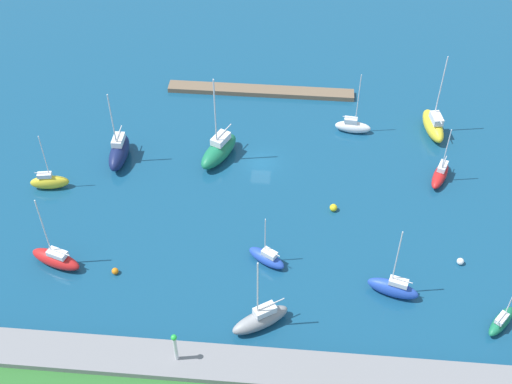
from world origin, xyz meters
TOP-DOWN VIEW (x-y plane):
  - water at (0.00, 0.00)m, footprint 160.00×160.00m
  - pier_dock at (1.26, -15.21)m, footprint 26.69×2.23m
  - breakwater at (0.00, 30.18)m, footprint 73.71×3.92m
  - harbor_beacon at (5.40, 30.18)m, footprint 0.56×0.56m
  - sailboat_green_mid_basin at (5.38, -0.33)m, footprint 5.36×7.65m
  - sailboat_red_inner_mooring at (20.67, 18.80)m, footprint 6.20×3.59m
  - sailboat_blue_west_end at (-15.36, 19.65)m, footprint 5.60×3.06m
  - sailboat_yellow_along_channel at (25.18, 6.93)m, footprint 4.80×2.05m
  - sailboat_gray_far_south at (-2.00, 24.73)m, footprint 6.15×4.87m
  - sailboat_navy_east_end at (17.92, 1.11)m, footprint 2.19×6.60m
  - sailboat_white_off_beacon at (-11.71, -7.34)m, footprint 4.86×1.97m
  - sailboat_green_outer_mooring at (-25.87, 22.68)m, footprint 3.81×4.37m
  - sailboat_red_far_north at (-22.29, 1.26)m, footprint 3.40×5.53m
  - sailboat_blue_lone_north at (-2.00, 16.47)m, footprint 4.70×3.70m
  - sailboat_yellow_near_pier at (-22.32, -7.95)m, footprint 3.26×6.85m
  - mooring_buoy_white at (-22.99, 14.86)m, footprint 0.78×0.78m
  - mooring_buoy_yellow at (-9.22, 7.83)m, footprint 0.89×0.89m
  - mooring_buoy_orange at (14.10, 19.43)m, footprint 0.74×0.74m

SIDE VIEW (x-z plane):
  - water at x=0.00m, z-range 0.00..0.00m
  - pier_dock at x=1.26m, z-range 0.00..0.69m
  - mooring_buoy_orange at x=14.10m, z-range 0.00..0.74m
  - mooring_buoy_white at x=-22.99m, z-range 0.00..0.78m
  - mooring_buoy_yellow at x=-9.22m, z-range 0.00..0.89m
  - sailboat_green_outer_mooring at x=-25.87m, z-range -3.06..4.57m
  - breakwater at x=0.00m, z-range 0.00..1.54m
  - sailboat_blue_lone_north at x=-2.00m, z-range -2.52..4.11m
  - sailboat_red_far_north at x=-22.29m, z-range -3.14..4.89m
  - sailboat_white_off_beacon at x=-11.71m, z-range -3.62..5.44m
  - sailboat_red_inner_mooring at x=20.67m, z-range -3.85..5.84m
  - sailboat_yellow_along_channel at x=25.18m, z-range -3.01..5.05m
  - sailboat_blue_west_end at x=-15.36m, z-range -3.67..5.74m
  - sailboat_gray_far_south at x=-2.00m, z-range -3.84..5.98m
  - sailboat_yellow_near_pier at x=-22.32m, z-range -4.47..7.16m
  - sailboat_green_mid_basin at x=5.38m, z-range -4.79..7.52m
  - sailboat_navy_east_end at x=17.92m, z-range -3.83..6.61m
  - harbor_beacon at x=5.40m, z-range 1.82..5.55m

